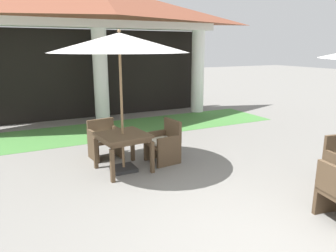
% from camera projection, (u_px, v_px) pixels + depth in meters
% --- Properties ---
extents(ground_plane, '(60.00, 60.00, 0.00)m').
position_uv_depth(ground_plane, '(278.00, 250.00, 3.88)').
color(ground_plane, gray).
extents(background_pavilion, '(8.49, 2.71, 4.22)m').
position_uv_depth(background_pavilion, '(97.00, 18.00, 9.89)').
color(background_pavilion, white).
rests_on(background_pavilion, ground).
extents(lawn_strip, '(10.29, 2.22, 0.01)m').
position_uv_depth(lawn_strip, '(114.00, 129.00, 9.52)').
color(lawn_strip, '#47843D').
rests_on(lawn_strip, ground).
extents(patio_table_near_foreground, '(1.00, 1.00, 0.75)m').
position_uv_depth(patio_table_near_foreground, '(123.00, 139.00, 6.23)').
color(patio_table_near_foreground, brown).
rests_on(patio_table_near_foreground, ground).
extents(patio_umbrella_near_foreground, '(2.56, 2.56, 2.70)m').
position_uv_depth(patio_umbrella_near_foreground, '(119.00, 44.00, 5.79)').
color(patio_umbrella_near_foreground, '#2D2D2D').
rests_on(patio_umbrella_near_foreground, ground).
extents(patio_chair_near_foreground_north, '(0.69, 0.60, 0.83)m').
position_uv_depth(patio_chair_near_foreground_north, '(105.00, 140.00, 7.05)').
color(patio_chair_near_foreground_north, brown).
rests_on(patio_chair_near_foreground_north, ground).
extents(patio_chair_near_foreground_east, '(0.64, 0.67, 0.89)m').
position_uv_depth(patio_chair_near_foreground_east, '(164.00, 143.00, 6.79)').
color(patio_chair_near_foreground_east, brown).
rests_on(patio_chair_near_foreground_east, ground).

